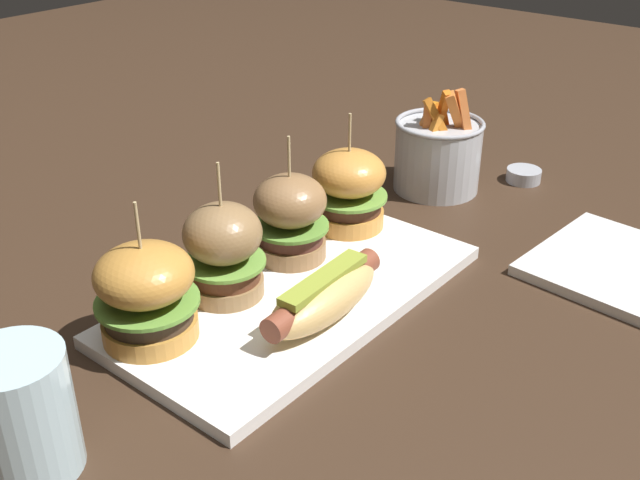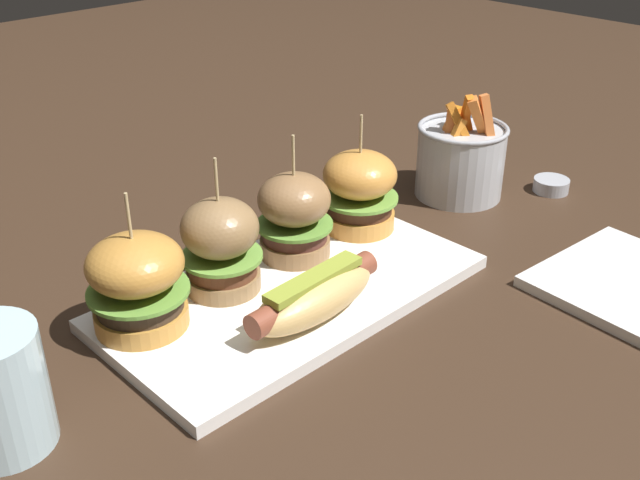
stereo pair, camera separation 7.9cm
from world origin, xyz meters
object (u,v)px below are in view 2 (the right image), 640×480
object	(u,v)px
fries_bucket	(461,159)
sauce_ramekin	(551,185)
slider_far_right	(359,190)
side_plate	(637,287)
slider_center_right	(294,215)
slider_far_left	(137,282)
hot_dog	(314,295)
slider_center_left	(221,244)
platter_main	(293,292)

from	to	relation	value
fries_bucket	sauce_ramekin	bearing A→B (deg)	-39.69
slider_far_right	side_plate	bearing A→B (deg)	-67.03
slider_center_right	slider_far_right	bearing A→B (deg)	-1.90
slider_center_right	side_plate	distance (m)	0.37
slider_far_left	sauce_ramekin	world-z (taller)	slider_far_left
hot_dog	side_plate	distance (m)	0.35
slider_center_right	sauce_ramekin	bearing A→B (deg)	-13.70
slider_center_right	slider_far_right	size ratio (longest dim) A/B	1.01
slider_center_left	slider_far_right	distance (m)	0.20
slider_far_left	sauce_ramekin	distance (m)	0.59
slider_far_left	side_plate	world-z (taller)	slider_far_left
slider_far_left	slider_far_right	size ratio (longest dim) A/B	0.99
platter_main	slider_far_left	world-z (taller)	slider_far_left
slider_far_left	side_plate	distance (m)	0.52
slider_center_left	slider_far_right	bearing A→B (deg)	-0.81
hot_dog	fries_bucket	world-z (taller)	fries_bucket
slider_far_right	sauce_ramekin	distance (m)	0.30
hot_dog	sauce_ramekin	distance (m)	0.46
platter_main	side_plate	bearing A→B (deg)	-42.15
slider_center_right	sauce_ramekin	xyz separation A→B (m)	(0.39, -0.09, -0.05)
side_plate	fries_bucket	bearing A→B (deg)	77.46
hot_dog	sauce_ramekin	xyz separation A→B (m)	(0.46, 0.01, -0.03)
platter_main	slider_center_left	xyz separation A→B (m)	(-0.05, 0.05, 0.06)
slider_far_left	slider_center_left	distance (m)	0.10
fries_bucket	side_plate	size ratio (longest dim) A/B	0.79
sauce_ramekin	slider_center_right	bearing A→B (deg)	166.30
slider_far_left	side_plate	size ratio (longest dim) A/B	0.76
hot_dog	slider_center_left	world-z (taller)	slider_center_left
slider_center_right	hot_dog	bearing A→B (deg)	-123.79
slider_far_left	slider_center_right	xyz separation A→B (m)	(0.20, 0.00, 0.00)
platter_main	slider_far_left	distance (m)	0.17
platter_main	slider_center_left	world-z (taller)	slider_center_left
platter_main	slider_center_right	bearing A→B (deg)	45.46
hot_dog	slider_far_left	size ratio (longest dim) A/B	1.17
slider_far_left	fries_bucket	world-z (taller)	slider_far_left
hot_dog	sauce_ramekin	world-z (taller)	hot_dog
slider_center_left	fries_bucket	bearing A→B (deg)	-1.65
slider_center_right	slider_far_right	distance (m)	0.10
platter_main	slider_center_right	size ratio (longest dim) A/B	2.81
hot_dog	side_plate	world-z (taller)	hot_dog
hot_dog	side_plate	xyz separation A→B (m)	(0.29, -0.19, -0.03)
platter_main	slider_far_left	xyz separation A→B (m)	(-0.15, 0.05, 0.06)
platter_main	slider_far_left	bearing A→B (deg)	162.14
fries_bucket	side_plate	bearing A→B (deg)	-102.54
slider_far_right	sauce_ramekin	xyz separation A→B (m)	(0.29, -0.09, -0.05)
slider_far_left	side_plate	xyz separation A→B (m)	(0.42, -0.29, -0.06)
side_plate	slider_center_left	bearing A→B (deg)	137.82
slider_center_left	fries_bucket	distance (m)	0.39
slider_far_left	platter_main	bearing A→B (deg)	-17.86
platter_main	sauce_ramekin	world-z (taller)	sauce_ramekin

